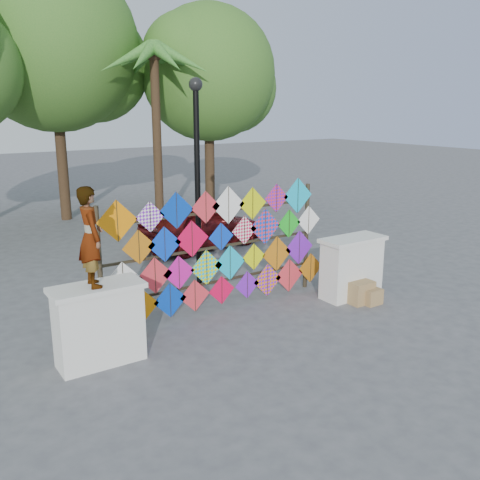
{
  "coord_description": "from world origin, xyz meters",
  "views": [
    {
      "loc": [
        -5.13,
        -7.77,
        3.92
      ],
      "look_at": [
        0.44,
        0.6,
        1.37
      ],
      "focal_mm": 40.0,
      "sensor_mm": 36.0,
      "label": 1
    }
  ],
  "objects_px": {
    "kite_rack": "(222,249)",
    "lamppost": "(197,166)",
    "vendor_woman": "(91,237)",
    "sedan": "(201,226)"
  },
  "relations": [
    {
      "from": "kite_rack",
      "to": "lamppost",
      "type": "height_order",
      "value": "lamppost"
    },
    {
      "from": "lamppost",
      "to": "vendor_woman",
      "type": "bearing_deg",
      "value": -144.07
    },
    {
      "from": "vendor_woman",
      "to": "lamppost",
      "type": "height_order",
      "value": "lamppost"
    },
    {
      "from": "lamppost",
      "to": "kite_rack",
      "type": "bearing_deg",
      "value": -98.69
    },
    {
      "from": "kite_rack",
      "to": "vendor_woman",
      "type": "xyz_separation_m",
      "value": [
        -2.84,
        -0.93,
        0.82
      ]
    },
    {
      "from": "kite_rack",
      "to": "vendor_woman",
      "type": "bearing_deg",
      "value": -161.95
    },
    {
      "from": "lamppost",
      "to": "sedan",
      "type": "bearing_deg",
      "value": 59.78
    },
    {
      "from": "kite_rack",
      "to": "vendor_woman",
      "type": "height_order",
      "value": "vendor_woman"
    },
    {
      "from": "vendor_woman",
      "to": "lamppost",
      "type": "relative_size",
      "value": 0.34
    },
    {
      "from": "vendor_woman",
      "to": "sedan",
      "type": "height_order",
      "value": "vendor_woman"
    }
  ]
}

